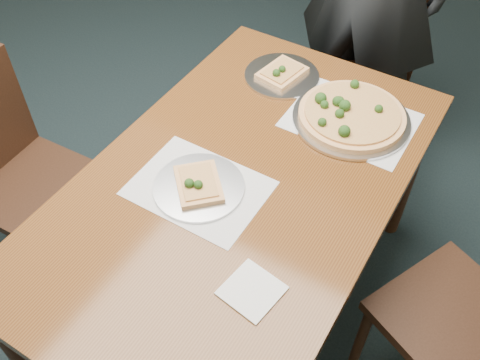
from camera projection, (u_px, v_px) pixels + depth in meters
The scene contains 10 objects.
ground at pixel (160, 275), 2.30m from camera, with size 8.00×8.00×0.00m, color black.
dining_table at pixel (240, 199), 1.72m from camera, with size 0.90×1.50×0.75m.
chair_far at pixel (366, 61), 2.47m from camera, with size 0.47×0.47×0.91m.
chair_left at pixel (15, 169), 2.01m from camera, with size 0.44×0.44×0.91m.
placemat_main at pixel (351, 120), 1.84m from camera, with size 0.42×0.32×0.00m, color white.
placemat_near at pixel (199, 188), 1.63m from camera, with size 0.40×0.30×0.00m, color white.
pizza_pan at pixel (351, 115), 1.82m from camera, with size 0.40×0.40×0.07m.
slice_plate_near at pixel (198, 186), 1.62m from camera, with size 0.28×0.28×0.06m.
slice_plate_far at pixel (282, 74), 2.00m from camera, with size 0.28×0.28×0.06m.
napkin at pixel (252, 291), 1.39m from camera, with size 0.14×0.14×0.01m, color white.
Camera 1 is at (0.94, -0.88, 1.98)m, focal length 40.00 mm.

